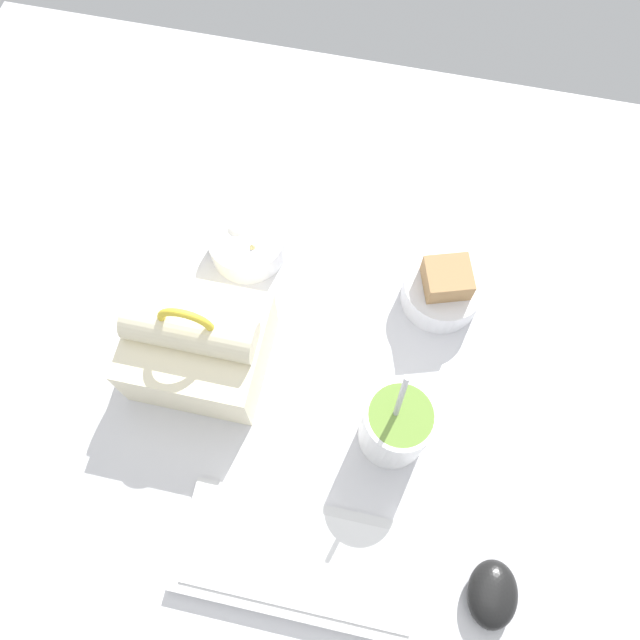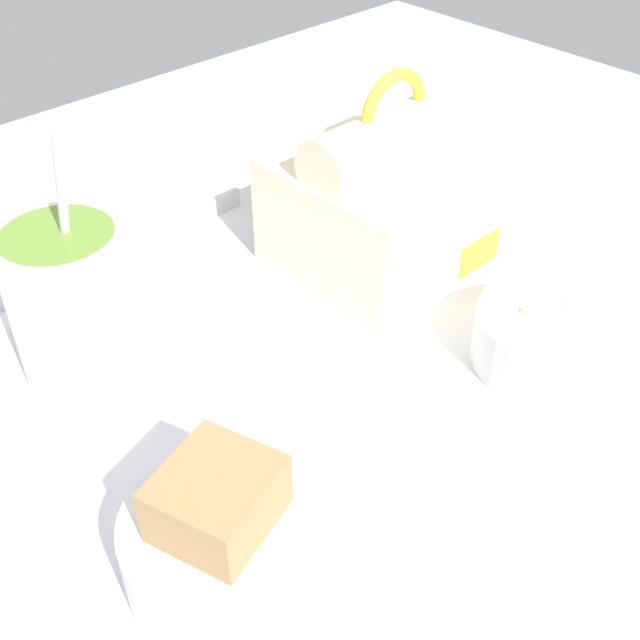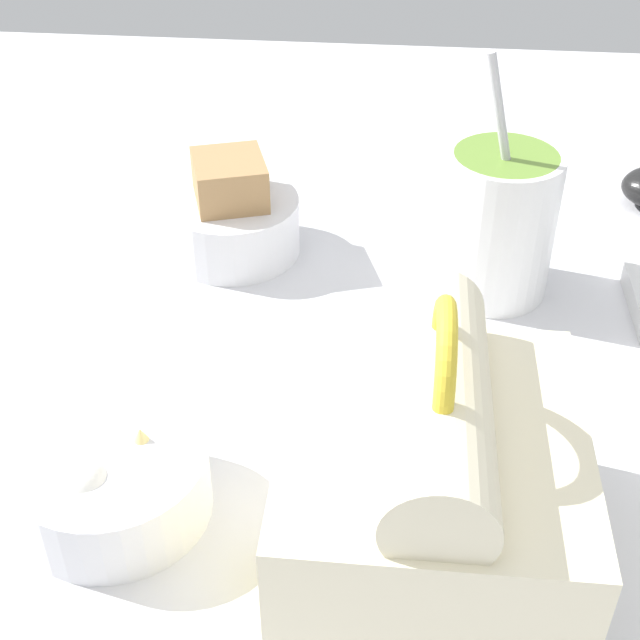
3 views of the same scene
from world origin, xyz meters
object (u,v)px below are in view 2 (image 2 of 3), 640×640
Objects in this scene: lunch_bag at (389,197)px; bento_bowl_snacks at (550,337)px; keyboard at (65,225)px; soup_cup at (72,301)px; bento_bowl_sandwich at (222,539)px.

lunch_bag is 18.80cm from bento_bowl_snacks.
keyboard is at bearing 113.29° from bento_bowl_snacks.
bento_bowl_snacks is (17.85, -41.47, 1.38)cm from keyboard.
lunch_bag reaches higher than keyboard.
keyboard is at bearing 65.18° from soup_cup.
bento_bowl_sandwich is at bearing -106.54° from keyboard.
lunch_bag is (19.48, -23.09, 5.04)cm from keyboard.
bento_bowl_snacks is at bearing -95.08° from lunch_bag.
bento_bowl_snacks is (26.08, -23.66, -3.82)cm from soup_cup.
keyboard is 41.37cm from bento_bowl_sandwich.
soup_cup is at bearing 80.80° from bento_bowl_sandwich.
bento_bowl_sandwich is 29.68cm from bento_bowl_snacks.
lunch_bag reaches higher than bento_bowl_snacks.
bento_bowl_sandwich is at bearing -152.15° from lunch_bag.
bento_bowl_snacks is (29.61, -1.86, -0.84)cm from bento_bowl_sandwich.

